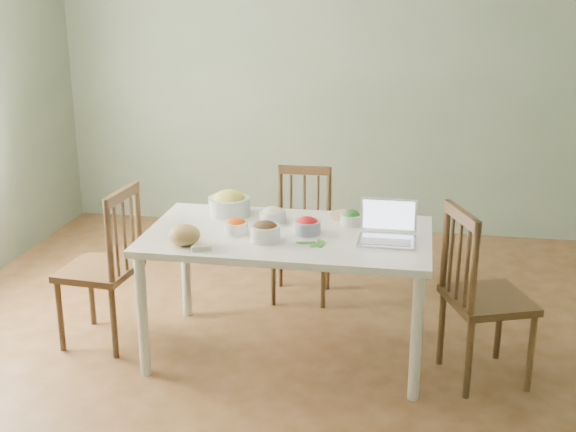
% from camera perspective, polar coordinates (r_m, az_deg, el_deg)
% --- Properties ---
extents(floor, '(5.00, 5.00, 0.00)m').
position_cam_1_polar(floor, '(4.50, 0.88, -10.95)').
color(floor, '#4D3014').
rests_on(floor, ground).
extents(wall_back, '(5.00, 0.00, 2.70)m').
position_cam_1_polar(wall_back, '(6.48, 4.56, 10.52)').
color(wall_back, gray).
rests_on(wall_back, ground).
extents(wall_front, '(5.00, 0.00, 2.70)m').
position_cam_1_polar(wall_front, '(1.74, -12.56, -10.73)').
color(wall_front, gray).
rests_on(wall_front, ground).
extents(dining_table, '(1.62, 0.91, 0.76)m').
position_cam_1_polar(dining_table, '(4.45, 0.00, -5.89)').
color(dining_table, white).
rests_on(dining_table, floor).
extents(chair_far, '(0.41, 0.39, 0.90)m').
position_cam_1_polar(chair_far, '(5.18, 1.00, -1.52)').
color(chair_far, '#37210E').
rests_on(chair_far, floor).
extents(chair_left, '(0.45, 0.47, 0.98)m').
position_cam_1_polar(chair_left, '(4.69, -14.09, -3.68)').
color(chair_left, '#37210E').
rests_on(chair_left, floor).
extents(chair_right, '(0.55, 0.56, 0.99)m').
position_cam_1_polar(chair_right, '(4.27, 14.89, -5.81)').
color(chair_right, '#37210E').
rests_on(chair_right, floor).
extents(bread_boule, '(0.18, 0.18, 0.11)m').
position_cam_1_polar(bread_boule, '(4.14, -7.81, -1.43)').
color(bread_boule, tan).
rests_on(bread_boule, dining_table).
extents(butter_stick, '(0.11, 0.07, 0.03)m').
position_cam_1_polar(butter_stick, '(4.05, -6.54, -2.45)').
color(butter_stick, beige).
rests_on(butter_stick, dining_table).
extents(bowl_squash, '(0.30, 0.30, 0.15)m').
position_cam_1_polar(bowl_squash, '(4.62, -4.47, 0.98)').
color(bowl_squash, '#BA9B45').
rests_on(bowl_squash, dining_table).
extents(bowl_carrot, '(0.17, 0.17, 0.08)m').
position_cam_1_polar(bowl_carrot, '(4.31, -3.95, -0.73)').
color(bowl_carrot, '#F63600').
rests_on(bowl_carrot, dining_table).
extents(bowl_onion, '(0.19, 0.19, 0.09)m').
position_cam_1_polar(bowl_onion, '(4.49, -1.19, 0.12)').
color(bowl_onion, silver).
rests_on(bowl_onion, dining_table).
extents(bowl_mushroom, '(0.20, 0.20, 0.11)m').
position_cam_1_polar(bowl_mushroom, '(4.16, -1.73, -1.17)').
color(bowl_mushroom, black).
rests_on(bowl_mushroom, dining_table).
extents(bowl_redpep, '(0.16, 0.16, 0.09)m').
position_cam_1_polar(bowl_redpep, '(4.28, 1.43, -0.72)').
color(bowl_redpep, '#C20114').
rests_on(bowl_redpep, dining_table).
extents(bowl_broccoli, '(0.18, 0.18, 0.08)m').
position_cam_1_polar(bowl_broccoli, '(4.45, 4.78, -0.13)').
color(bowl_broccoli, '#1B3917').
rests_on(bowl_broccoli, dining_table).
extents(flatbread, '(0.22, 0.22, 0.02)m').
position_cam_1_polar(flatbread, '(4.59, 4.36, 0.03)').
color(flatbread, tan).
rests_on(flatbread, dining_table).
extents(basil_bunch, '(0.18, 0.18, 0.02)m').
position_cam_1_polar(basil_bunch, '(4.13, 1.71, -1.96)').
color(basil_bunch, '#37812A').
rests_on(basil_bunch, dining_table).
extents(laptop, '(0.32, 0.26, 0.22)m').
position_cam_1_polar(laptop, '(4.15, 7.51, -0.56)').
color(laptop, silver).
rests_on(laptop, dining_table).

